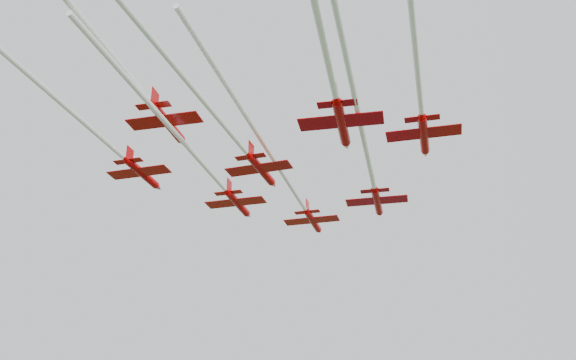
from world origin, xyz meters
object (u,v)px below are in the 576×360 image
(jet_row2_right, at_px, (369,162))
(jet_row3_left, at_px, (107,143))
(jet_row4_right, at_px, (329,69))
(jet_lead, at_px, (289,183))
(jet_row4_left, at_px, (128,75))
(jet_row2_left, at_px, (209,171))
(jet_row3_right, at_px, (418,79))
(jet_row3_mid, at_px, (214,114))

(jet_row2_right, height_order, jet_row3_left, jet_row3_left)
(jet_row4_right, bearing_deg, jet_row3_left, 153.33)
(jet_row2_right, relative_size, jet_row4_right, 1.10)
(jet_lead, xyz_separation_m, jet_row4_left, (-8.40, -31.85, 0.14))
(jet_lead, height_order, jet_row2_left, jet_lead)
(jet_row3_left, height_order, jet_row4_left, jet_row4_left)
(jet_lead, height_order, jet_row3_right, jet_lead)
(jet_row2_left, height_order, jet_row2_right, jet_row2_left)
(jet_lead, relative_size, jet_row4_left, 1.28)
(jet_row2_right, bearing_deg, jet_row4_left, -138.70)
(jet_row3_mid, relative_size, jet_row4_right, 1.15)
(jet_row4_right, bearing_deg, jet_row2_right, 84.08)
(jet_lead, bearing_deg, jet_row3_right, -48.75)
(jet_row2_left, xyz_separation_m, jet_row3_left, (-10.26, -9.57, 1.14))
(jet_row3_mid, distance_m, jet_row4_left, 10.07)
(jet_row4_right, bearing_deg, jet_lead, 107.29)
(jet_row4_left, xyz_separation_m, jet_row4_right, (22.03, 0.88, -3.03))
(jet_row3_right, xyz_separation_m, jet_row4_right, (-7.89, -8.34, -2.56))
(jet_row3_mid, relative_size, jet_row3_right, 1.06)
(jet_row3_left, xyz_separation_m, jet_row4_left, (10.43, -12.84, 0.13))
(jet_row2_right, bearing_deg, jet_lead, 141.41)
(jet_row2_right, xyz_separation_m, jet_row4_left, (-21.82, -23.02, 2.73))
(jet_row3_mid, xyz_separation_m, jet_row3_right, (21.92, 4.05, 2.79))
(jet_row3_mid, bearing_deg, jet_row3_left, 158.21)
(jet_row2_left, relative_size, jet_row3_mid, 0.89)
(jet_row2_left, xyz_separation_m, jet_row2_right, (22.00, 0.61, -1.46))
(jet_row2_right, relative_size, jet_row4_left, 1.14)
(jet_row3_left, height_order, jet_row3_right, jet_row3_left)
(jet_row2_right, height_order, jet_row4_right, jet_row2_right)
(jet_lead, distance_m, jet_row3_right, 31.23)
(jet_row2_right, bearing_deg, jet_row2_left, 176.35)
(jet_row3_mid, distance_m, jet_row3_right, 22.47)
(jet_row2_right, distance_m, jet_row3_mid, 22.58)
(jet_row3_mid, height_order, jet_row4_right, jet_row4_right)
(jet_lead, distance_m, jet_row3_left, 26.76)
(jet_row3_right, bearing_deg, jet_lead, 129.96)
(jet_row4_left, bearing_deg, jet_lead, 71.44)
(jet_lead, bearing_deg, jet_row3_mid, -93.17)
(jet_lead, distance_m, jet_row2_left, 12.81)
(jet_row3_mid, bearing_deg, jet_row2_left, 116.18)
(jet_row3_left, bearing_deg, jet_row4_left, -52.23)
(jet_row3_right, bearing_deg, jet_row4_left, -166.47)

